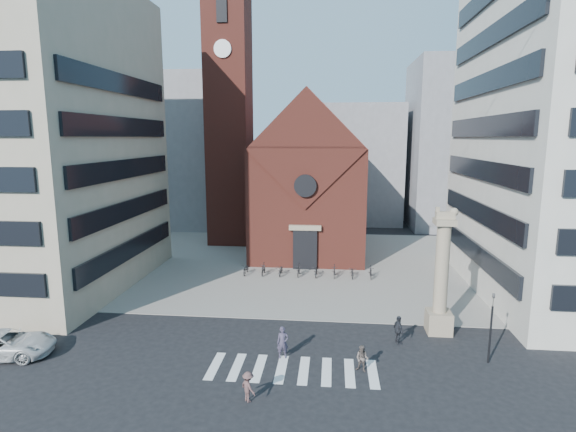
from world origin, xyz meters
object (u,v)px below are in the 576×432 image
object	(u,v)px
lion_column	(441,284)
scooter_0	(246,269)
pedestrian_1	(362,359)
pedestrian_0	(283,343)
pedestrian_2	(398,330)
white_car	(4,344)
traffic_light	(491,326)

from	to	relation	value
lion_column	scooter_0	xyz separation A→B (m)	(-15.59, 11.59, -2.90)
lion_column	pedestrian_1	distance (m)	8.41
scooter_0	pedestrian_0	bearing A→B (deg)	-70.28
pedestrian_2	scooter_0	distance (m)	18.57
lion_column	white_car	xyz separation A→B (m)	(-26.98, -6.15, -2.66)
pedestrian_0	scooter_0	xyz separation A→B (m)	(-5.42, 16.23, -0.43)
pedestrian_1	scooter_0	world-z (taller)	pedestrian_1
white_car	pedestrian_0	distance (m)	16.88
lion_column	white_car	bearing A→B (deg)	-167.17
lion_column	pedestrian_1	size ratio (longest dim) A/B	5.63
white_car	pedestrian_0	xyz separation A→B (m)	(16.81, 1.51, 0.19)
pedestrian_2	scooter_0	xyz separation A→B (m)	(-12.60, 13.64, -0.39)
white_car	pedestrian_1	bearing A→B (deg)	-98.52
lion_column	scooter_0	world-z (taller)	lion_column
pedestrian_0	scooter_0	world-z (taller)	pedestrian_0
traffic_light	pedestrian_0	xyz separation A→B (m)	(-12.16, -0.63, -1.31)
white_car	pedestrian_0	size ratio (longest dim) A/B	2.91
traffic_light	white_car	size ratio (longest dim) A/B	0.75
pedestrian_0	pedestrian_1	bearing A→B (deg)	-24.54
pedestrian_1	pedestrian_2	xyz separation A→B (m)	(2.52, 3.72, 0.17)
traffic_light	scooter_0	distance (m)	23.56
pedestrian_0	pedestrian_2	world-z (taller)	pedestrian_0
pedestrian_1	scooter_0	distance (m)	20.07
lion_column	scooter_0	bearing A→B (deg)	143.37
lion_column	scooter_0	distance (m)	19.64
lion_column	white_car	world-z (taller)	lion_column
pedestrian_1	scooter_0	size ratio (longest dim) A/B	0.80
lion_column	pedestrian_0	distance (m)	11.45
pedestrian_2	scooter_0	world-z (taller)	pedestrian_2
traffic_light	lion_column	bearing A→B (deg)	116.46
white_car	scooter_0	distance (m)	21.09
traffic_light	pedestrian_1	bearing A→B (deg)	-166.78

